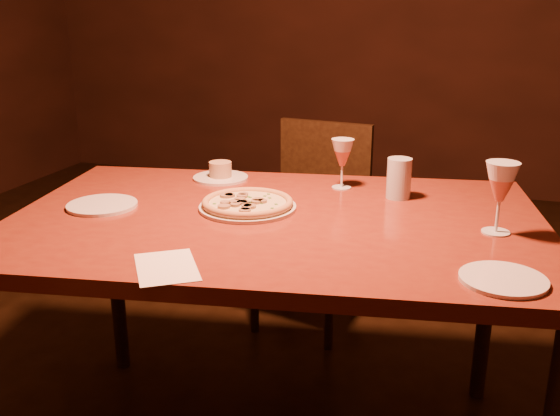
% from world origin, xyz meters
% --- Properties ---
extents(dining_table, '(1.70, 1.23, 0.84)m').
position_xyz_m(dining_table, '(0.02, 0.18, 0.76)').
color(dining_table, maroon).
rests_on(dining_table, floor).
extents(chair_far, '(0.50, 0.50, 0.92)m').
position_xyz_m(chair_far, '(-0.11, 1.16, 0.52)').
color(chair_far, black).
rests_on(chair_far, floor).
extents(pizza_plate, '(0.30, 0.30, 0.03)m').
position_xyz_m(pizza_plate, '(-0.08, 0.22, 0.85)').
color(pizza_plate, silver).
rests_on(pizza_plate, dining_table).
extents(ramekin_saucer, '(0.20, 0.20, 0.06)m').
position_xyz_m(ramekin_saucer, '(-0.29, 0.52, 0.86)').
color(ramekin_saucer, silver).
rests_on(ramekin_saucer, dining_table).
extents(wine_glass_far, '(0.08, 0.08, 0.17)m').
position_xyz_m(wine_glass_far, '(0.14, 0.53, 0.92)').
color(wine_glass_far, '#BA624D').
rests_on(wine_glass_far, dining_table).
extents(wine_glass_right, '(0.09, 0.09, 0.20)m').
position_xyz_m(wine_glass_right, '(0.64, 0.23, 0.93)').
color(wine_glass_right, '#BA624D').
rests_on(wine_glass_right, dining_table).
extents(water_tumbler, '(0.08, 0.08, 0.13)m').
position_xyz_m(water_tumbler, '(0.34, 0.48, 0.90)').
color(water_tumbler, '#B0BAC0').
rests_on(water_tumbler, dining_table).
extents(side_plate_left, '(0.21, 0.21, 0.01)m').
position_xyz_m(side_plate_left, '(-0.52, 0.11, 0.84)').
color(side_plate_left, silver).
rests_on(side_plate_left, dining_table).
extents(side_plate_near, '(0.20, 0.20, 0.01)m').
position_xyz_m(side_plate_near, '(0.65, -0.10, 0.84)').
color(side_plate_near, silver).
rests_on(side_plate_near, dining_table).
extents(menu_card, '(0.23, 0.25, 0.00)m').
position_xyz_m(menu_card, '(-0.11, -0.26, 0.84)').
color(menu_card, white).
rests_on(menu_card, dining_table).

